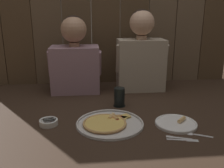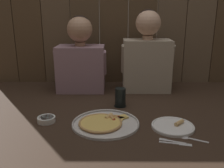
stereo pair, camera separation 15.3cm
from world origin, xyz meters
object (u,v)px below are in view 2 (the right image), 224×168
Objects in this scene: pizza_tray at (105,123)px; diner_left at (81,57)px; dinner_plate at (173,126)px; dipping_bowl at (47,119)px; drinking_glass at (121,97)px; diner_right at (147,54)px.

diner_left is (-0.21, 0.64, 0.26)m from pizza_tray.
diner_left reaches higher than dinner_plate.
diner_left is at bearing 78.12° from dipping_bowl.
drinking_glass is at bearing -49.64° from diner_left.
diner_left is (0.13, 0.61, 0.25)m from dipping_bowl.
diner_left is at bearing 130.73° from dinner_plate.
dinner_plate is at bearing -84.43° from diner_right.
dipping_bowl is (-0.71, 0.07, 0.01)m from dinner_plate.
dipping_bowl is at bearing 175.11° from pizza_tray.
diner_right reaches higher than drinking_glass.
drinking_glass is 1.22× the size of dipping_bowl.
drinking_glass is 0.51m from diner_left.
diner_left is (-0.30, 0.36, 0.21)m from drinking_glass.
pizza_tray is 0.65× the size of diner_left.
dinner_plate is at bearing -5.52° from dipping_bowl.
diner_right reaches higher than dipping_bowl.
pizza_tray is 3.03× the size of drinking_glass.
drinking_glass is 0.20× the size of diner_right.
dinner_plate is 0.40× the size of diner_left.
diner_left is at bearing 107.92° from pizza_tray.
dinner_plate reaches higher than pizza_tray.
diner_right is at bearing 63.95° from pizza_tray.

